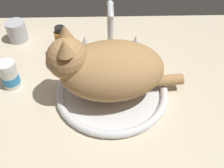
{
  "coord_description": "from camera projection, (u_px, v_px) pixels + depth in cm",
  "views": [
    {
      "loc": [
        2.0,
        -61.0,
        59.47
      ],
      "look_at": [
        3.41,
        -7.7,
        7.0
      ],
      "focal_mm": 42.34,
      "sensor_mm": 36.0,
      "label": 1
    }
  ],
  "objects": [
    {
      "name": "countertop",
      "position": [
        101.0,
        80.0,
        0.84
      ],
      "size": [
        103.69,
        72.17,
        3.0
      ],
      "primitive_type": "cube",
      "color": "beige",
      "rests_on": "ground"
    },
    {
      "name": "sink_basin",
      "position": [
        112.0,
        91.0,
        0.77
      ],
      "size": [
        32.57,
        32.57,
        2.2
      ],
      "color": "white",
      "rests_on": "countertop"
    },
    {
      "name": "faucet",
      "position": [
        110.0,
        34.0,
        0.87
      ],
      "size": [
        20.57,
        10.46,
        18.58
      ],
      "color": "silver",
      "rests_on": "countertop"
    },
    {
      "name": "cat",
      "position": [
        104.0,
        69.0,
        0.7
      ],
      "size": [
        37.82,
        21.9,
        19.94
      ],
      "color": "tan",
      "rests_on": "sink_basin"
    },
    {
      "name": "pill_bottle",
      "position": [
        10.0,
        75.0,
        0.77
      ],
      "size": [
        5.24,
        5.24,
        8.79
      ],
      "color": "white",
      "rests_on": "countertop"
    },
    {
      "name": "amber_bottle",
      "position": [
        62.0,
        43.0,
        0.87
      ],
      "size": [
        4.1,
        4.1,
        11.29
      ],
      "color": "#C67A23",
      "rests_on": "countertop"
    },
    {
      "name": "metal_jar",
      "position": [
        17.0,
        31.0,
        0.95
      ],
      "size": [
        7.01,
        7.01,
        7.23
      ],
      "color": "#B2B5BA",
      "rests_on": "countertop"
    }
  ]
}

